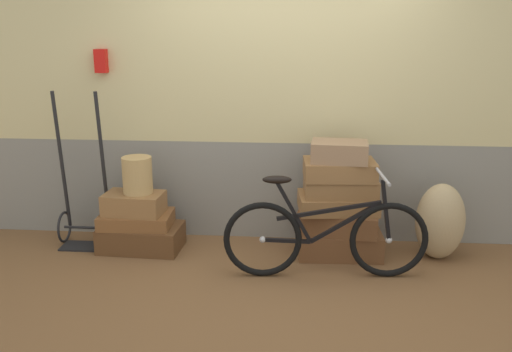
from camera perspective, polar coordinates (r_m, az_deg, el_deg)
The scene contains 15 objects.
ground at distance 4.56m, azimuth 2.21°, elevation -10.02°, with size 10.16×5.20×0.06m, color brown.
station_building at distance 4.99m, azimuth 2.94°, elevation 9.74°, with size 8.16×0.74×2.87m.
suitcase_0 at distance 5.04m, azimuth -11.50°, elevation -6.08°, with size 0.69×0.41×0.21m, color brown.
suitcase_1 at distance 5.00m, azimuth -11.97°, elevation -4.29°, with size 0.61×0.38×0.12m, color brown.
suitcase_2 at distance 4.94m, azimuth -12.20°, elevation -2.72°, with size 0.49×0.31×0.18m, color olive.
suitcase_3 at distance 4.90m, azimuth 8.40°, elevation -6.60°, with size 0.69×0.45×0.21m, color brown.
suitcase_4 at distance 4.83m, azimuth 8.24°, elevation -4.44°, with size 0.66×0.43×0.18m, color brown.
suitcase_5 at distance 4.77m, azimuth 8.24°, elevation -2.68°, with size 0.64×0.42×0.14m, color olive.
suitcase_6 at distance 4.72m, azimuth 8.49°, elevation -1.07°, with size 0.59×0.36×0.15m, color olive.
suitcase_7 at distance 4.68m, azimuth 8.41°, elevation 0.66°, with size 0.58×0.39×0.15m, color olive.
suitcase_8 at distance 4.61m, azimuth 8.42°, elevation 2.45°, with size 0.45×0.31×0.16m, color #937051.
wicker_basket at distance 4.88m, azimuth -11.88°, elevation 0.09°, with size 0.25×0.25×0.31m, color tan.
luggage_trolley at distance 5.21m, azimuth -16.84°, elevation -3.29°, with size 0.45×0.36×1.36m.
burlap_sack at distance 4.93m, azimuth 18.08°, elevation -4.38°, with size 0.40×0.34×0.65m, color tan.
bicycle at distance 4.38m, azimuth 6.96°, elevation -6.07°, with size 1.57×0.46×0.82m.
Camera 1 is at (0.16, -4.12, 1.92)m, focal length 39.66 mm.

